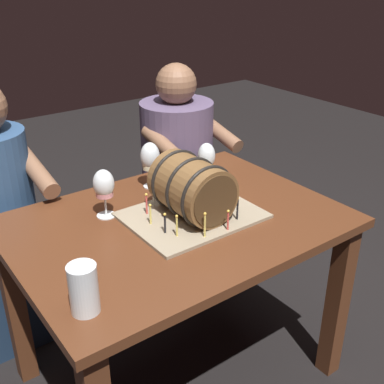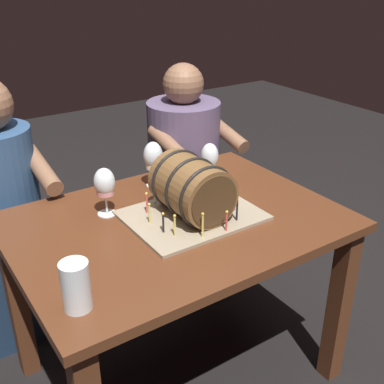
% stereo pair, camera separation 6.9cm
% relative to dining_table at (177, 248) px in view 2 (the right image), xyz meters
% --- Properties ---
extents(ground_plane, '(8.00, 8.00, 0.00)m').
position_rel_dining_table_xyz_m(ground_plane, '(0.00, 0.00, -0.62)').
color(ground_plane, black).
extents(dining_table, '(1.17, 0.85, 0.74)m').
position_rel_dining_table_xyz_m(dining_table, '(0.00, 0.00, 0.00)').
color(dining_table, '#562D19').
rests_on(dining_table, ground).
extents(barrel_cake, '(0.47, 0.37, 0.23)m').
position_rel_dining_table_xyz_m(barrel_cake, '(0.06, -0.02, 0.23)').
color(barrel_cake, gray).
rests_on(barrel_cake, dining_table).
extents(wine_glass_white, '(0.08, 0.08, 0.19)m').
position_rel_dining_table_xyz_m(wine_glass_white, '(0.08, 0.29, 0.25)').
color(wine_glass_white, white).
rests_on(wine_glass_white, dining_table).
extents(wine_glass_rose, '(0.08, 0.08, 0.18)m').
position_rel_dining_table_xyz_m(wine_glass_rose, '(-0.19, 0.17, 0.24)').
color(wine_glass_rose, white).
rests_on(wine_glass_rose, dining_table).
extents(wine_glass_amber, '(0.07, 0.07, 0.18)m').
position_rel_dining_table_xyz_m(wine_glass_amber, '(0.28, 0.18, 0.24)').
color(wine_glass_amber, white).
rests_on(wine_glass_amber, dining_table).
extents(beer_pint, '(0.08, 0.08, 0.14)m').
position_rel_dining_table_xyz_m(beer_pint, '(-0.48, -0.27, 0.19)').
color(beer_pint, white).
rests_on(beer_pint, dining_table).
extents(person_seated_left, '(0.36, 0.45, 1.19)m').
position_rel_dining_table_xyz_m(person_seated_left, '(-0.46, 0.65, -0.08)').
color(person_seated_left, '#1B2D46').
rests_on(person_seated_left, ground).
extents(person_seated_right, '(0.40, 0.47, 1.15)m').
position_rel_dining_table_xyz_m(person_seated_right, '(0.46, 0.65, -0.07)').
color(person_seated_right, '#372D40').
rests_on(person_seated_right, ground).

